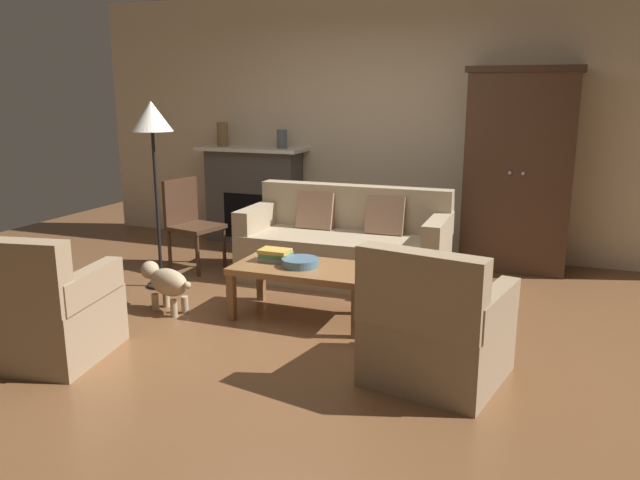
{
  "coord_description": "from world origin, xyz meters",
  "views": [
    {
      "loc": [
        1.77,
        -4.19,
        1.75
      ],
      "look_at": [
        -0.03,
        0.5,
        0.55
      ],
      "focal_mm": 35.04,
      "sensor_mm": 36.0,
      "label": 1
    }
  ],
  "objects_px": {
    "fireplace": "(254,194)",
    "book_stack": "(276,255)",
    "couch": "(345,246)",
    "armchair_near_right": "(435,332)",
    "mantel_vase_slate": "(282,139)",
    "armchair_near_left": "(41,314)",
    "side_chair_wooden": "(189,218)",
    "armoire": "(518,170)",
    "floor_lamp": "(152,127)",
    "dog": "(166,282)",
    "mantel_vase_bronze": "(223,134)",
    "fruit_bowl": "(300,262)",
    "coffee_table": "(304,273)"
  },
  "relations": [
    {
      "from": "armchair_near_right",
      "to": "side_chair_wooden",
      "type": "distance_m",
      "value": 3.24
    },
    {
      "from": "couch",
      "to": "floor_lamp",
      "type": "bearing_deg",
      "value": -150.77
    },
    {
      "from": "armoire",
      "to": "couch",
      "type": "xyz_separation_m",
      "value": [
        -1.46,
        -0.96,
        -0.68
      ]
    },
    {
      "from": "couch",
      "to": "side_chair_wooden",
      "type": "height_order",
      "value": "side_chair_wooden"
    },
    {
      "from": "couch",
      "to": "floor_lamp",
      "type": "relative_size",
      "value": 1.16
    },
    {
      "from": "fireplace",
      "to": "coffee_table",
      "type": "distance_m",
      "value": 2.65
    },
    {
      "from": "armchair_near_left",
      "to": "mantel_vase_bronze",
      "type": "bearing_deg",
      "value": 99.42
    },
    {
      "from": "mantel_vase_slate",
      "to": "dog",
      "type": "height_order",
      "value": "mantel_vase_slate"
    },
    {
      "from": "mantel_vase_slate",
      "to": "floor_lamp",
      "type": "bearing_deg",
      "value": -101.86
    },
    {
      "from": "mantel_vase_bronze",
      "to": "armchair_near_left",
      "type": "distance_m",
      "value": 3.66
    },
    {
      "from": "armchair_near_right",
      "to": "mantel_vase_slate",
      "type": "bearing_deg",
      "value": 128.82
    },
    {
      "from": "fruit_bowl",
      "to": "coffee_table",
      "type": "bearing_deg",
      "value": 40.55
    },
    {
      "from": "mantel_vase_slate",
      "to": "armchair_near_left",
      "type": "bearing_deg",
      "value": -92.98
    },
    {
      "from": "couch",
      "to": "dog",
      "type": "xyz_separation_m",
      "value": [
        -1.06,
        -1.38,
        -0.07
      ]
    },
    {
      "from": "fireplace",
      "to": "fruit_bowl",
      "type": "relative_size",
      "value": 4.34
    },
    {
      "from": "side_chair_wooden",
      "to": "armchair_near_left",
      "type": "bearing_deg",
      "value": -82.66
    },
    {
      "from": "fireplace",
      "to": "book_stack",
      "type": "bearing_deg",
      "value": -59.18
    },
    {
      "from": "fruit_bowl",
      "to": "side_chair_wooden",
      "type": "distance_m",
      "value": 1.84
    },
    {
      "from": "couch",
      "to": "coffee_table",
      "type": "xyz_separation_m",
      "value": [
        0.04,
        -1.11,
        0.05
      ]
    },
    {
      "from": "armoire",
      "to": "couch",
      "type": "distance_m",
      "value": 1.88
    },
    {
      "from": "floor_lamp",
      "to": "book_stack",
      "type": "bearing_deg",
      "value": -9.99
    },
    {
      "from": "book_stack",
      "to": "floor_lamp",
      "type": "xyz_separation_m",
      "value": [
        -1.26,
        0.22,
        0.97
      ]
    },
    {
      "from": "floor_lamp",
      "to": "mantel_vase_bronze",
      "type": "bearing_deg",
      "value": 101.22
    },
    {
      "from": "armoire",
      "to": "mantel_vase_bronze",
      "type": "distance_m",
      "value": 3.34
    },
    {
      "from": "book_stack",
      "to": "armoire",
      "type": "bearing_deg",
      "value": 50.04
    },
    {
      "from": "couch",
      "to": "mantel_vase_bronze",
      "type": "xyz_separation_m",
      "value": [
        -1.87,
        1.02,
        0.94
      ]
    },
    {
      "from": "armoire",
      "to": "armchair_near_left",
      "type": "relative_size",
      "value": 2.22
    },
    {
      "from": "couch",
      "to": "book_stack",
      "type": "distance_m",
      "value": 1.1
    },
    {
      "from": "couch",
      "to": "fruit_bowl",
      "type": "bearing_deg",
      "value": -89.4
    },
    {
      "from": "mantel_vase_slate",
      "to": "fruit_bowl",
      "type": "bearing_deg",
      "value": -62.59
    },
    {
      "from": "armoire",
      "to": "armchair_near_left",
      "type": "xyz_separation_m",
      "value": [
        -2.75,
        -3.43,
        -0.68
      ]
    },
    {
      "from": "armoire",
      "to": "coffee_table",
      "type": "bearing_deg",
      "value": -124.5
    },
    {
      "from": "book_stack",
      "to": "dog",
      "type": "distance_m",
      "value": 0.92
    },
    {
      "from": "mantel_vase_bronze",
      "to": "floor_lamp",
      "type": "bearing_deg",
      "value": -78.78
    },
    {
      "from": "mantel_vase_bronze",
      "to": "armchair_near_right",
      "type": "height_order",
      "value": "mantel_vase_bronze"
    },
    {
      "from": "book_stack",
      "to": "mantel_vase_bronze",
      "type": "xyz_separation_m",
      "value": [
        -1.63,
        2.08,
        0.79
      ]
    },
    {
      "from": "armoire",
      "to": "armchair_near_left",
      "type": "distance_m",
      "value": 4.45
    },
    {
      "from": "side_chair_wooden",
      "to": "dog",
      "type": "height_order",
      "value": "side_chair_wooden"
    },
    {
      "from": "fireplace",
      "to": "armchair_near_right",
      "type": "xyz_separation_m",
      "value": [
        2.69,
        -2.89,
        -0.25
      ]
    },
    {
      "from": "armoire",
      "to": "fruit_bowl",
      "type": "bearing_deg",
      "value": -124.7
    },
    {
      "from": "couch",
      "to": "armchair_near_right",
      "type": "distance_m",
      "value": 2.21
    },
    {
      "from": "fireplace",
      "to": "dog",
      "type": "relative_size",
      "value": 2.28
    },
    {
      "from": "coffee_table",
      "to": "fruit_bowl",
      "type": "xyz_separation_m",
      "value": [
        -0.03,
        -0.02,
        0.09
      ]
    },
    {
      "from": "book_stack",
      "to": "couch",
      "type": "bearing_deg",
      "value": 77.62
    },
    {
      "from": "fruit_bowl",
      "to": "armchair_near_right",
      "type": "relative_size",
      "value": 0.32
    },
    {
      "from": "fruit_bowl",
      "to": "mantel_vase_slate",
      "type": "bearing_deg",
      "value": 117.41
    },
    {
      "from": "fruit_bowl",
      "to": "armchair_near_left",
      "type": "bearing_deg",
      "value": -134.3
    },
    {
      "from": "fruit_bowl",
      "to": "mantel_vase_bronze",
      "type": "distance_m",
      "value": 2.97
    },
    {
      "from": "fireplace",
      "to": "mantel_vase_bronze",
      "type": "bearing_deg",
      "value": -177.3
    },
    {
      "from": "mantel_vase_bronze",
      "to": "side_chair_wooden",
      "type": "height_order",
      "value": "mantel_vase_bronze"
    }
  ]
}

